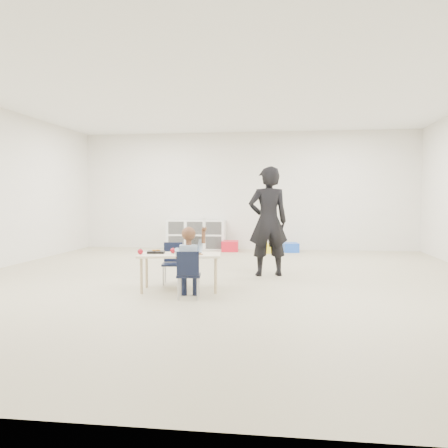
# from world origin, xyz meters

# --- Properties ---
(room) EXTENTS (9.00, 9.02, 2.80)m
(room) POSITION_xyz_m (0.00, 0.00, 1.40)
(room) COLOR #BBAF8F
(room) RESTS_ON ground
(table) EXTENTS (1.12, 0.67, 0.49)m
(table) POSITION_xyz_m (-0.43, -0.82, 0.25)
(table) COLOR #FDEACA
(table) RESTS_ON ground
(chair_near) EXTENTS (0.32, 0.30, 0.58)m
(chair_near) POSITION_xyz_m (-0.21, -1.28, 0.29)
(chair_near) COLOR black
(chair_near) RESTS_ON ground
(chair_far) EXTENTS (0.32, 0.30, 0.58)m
(chair_far) POSITION_xyz_m (-0.64, -0.36, 0.29)
(chair_far) COLOR black
(chair_far) RESTS_ON ground
(child) EXTENTS (0.44, 0.44, 0.92)m
(child) POSITION_xyz_m (-0.21, -1.28, 0.46)
(child) COLOR #B7CFF8
(child) RESTS_ON chair_near
(lunch_tray_near) EXTENTS (0.24, 0.19, 0.03)m
(lunch_tray_near) POSITION_xyz_m (-0.34, -0.79, 0.50)
(lunch_tray_near) COLOR black
(lunch_tray_near) RESTS_ON table
(lunch_tray_far) EXTENTS (0.24, 0.19, 0.03)m
(lunch_tray_far) POSITION_xyz_m (-0.75, -0.80, 0.50)
(lunch_tray_far) COLOR black
(lunch_tray_far) RESTS_ON table
(milk_carton) EXTENTS (0.08, 0.08, 0.10)m
(milk_carton) POSITION_xyz_m (-0.37, -0.90, 0.54)
(milk_carton) COLOR white
(milk_carton) RESTS_ON table
(bread_roll) EXTENTS (0.09, 0.09, 0.07)m
(bread_roll) POSITION_xyz_m (-0.17, -0.86, 0.52)
(bread_roll) COLOR #BC814D
(bread_roll) RESTS_ON table
(apple_near) EXTENTS (0.07, 0.07, 0.07)m
(apple_near) POSITION_xyz_m (-0.53, -0.78, 0.52)
(apple_near) COLOR maroon
(apple_near) RESTS_ON table
(apple_far) EXTENTS (0.07, 0.07, 0.07)m
(apple_far) POSITION_xyz_m (-0.92, -0.96, 0.52)
(apple_far) COLOR maroon
(apple_far) RESTS_ON table
(cubby_shelf) EXTENTS (1.40, 0.40, 0.70)m
(cubby_shelf) POSITION_xyz_m (-1.20, 4.28, 0.35)
(cubby_shelf) COLOR white
(cubby_shelf) RESTS_ON ground
(adult) EXTENTS (0.71, 0.55, 1.71)m
(adult) POSITION_xyz_m (0.67, 0.57, 0.85)
(adult) COLOR black
(adult) RESTS_ON ground
(bin_red) EXTENTS (0.41, 0.51, 0.24)m
(bin_red) POSITION_xyz_m (-0.35, 3.98, 0.12)
(bin_red) COLOR red
(bin_red) RESTS_ON ground
(bin_yellow) EXTENTS (0.41, 0.48, 0.20)m
(bin_yellow) POSITION_xyz_m (0.50, 3.79, 0.10)
(bin_yellow) COLOR yellow
(bin_yellow) RESTS_ON ground
(bin_blue) EXTENTS (0.40, 0.47, 0.21)m
(bin_blue) POSITION_xyz_m (1.04, 3.98, 0.10)
(bin_blue) COLOR blue
(bin_blue) RESTS_ON ground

